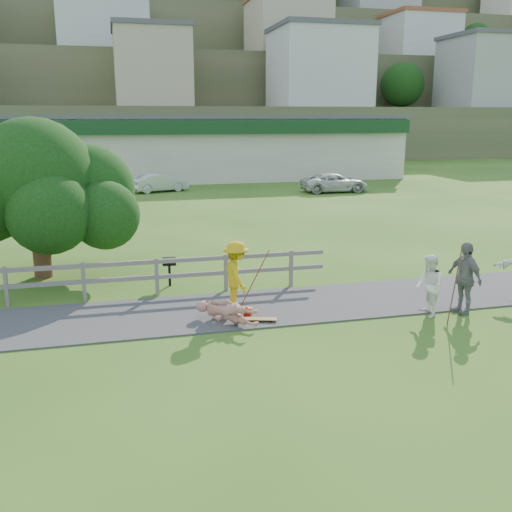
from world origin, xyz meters
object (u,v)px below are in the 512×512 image
Objects in this scene: skater_rider at (236,279)px; spectator_b at (464,278)px; skater_fallen at (227,312)px; bbq at (170,272)px; tree at (38,217)px; spectator_a at (429,286)px; car_silver at (159,183)px; car_white at (335,183)px.

skater_rider is 0.95× the size of spectator_b.
skater_fallen is 2.01× the size of bbq.
tree is (-4.86, 5.61, 1.63)m from skater_fallen.
skater_rider is 1.12× the size of spectator_a.
spectator_a reaches higher than car_silver.
car_white is at bearing -123.52° from car_silver.
car_silver is 0.84× the size of car_white.
car_white is at bearing -32.44° from skater_rider.
tree is (-16.79, -17.39, 1.32)m from car_white.
bbq is at bearing 22.42° from skater_rider.
car_silver is (0.04, 25.11, -0.28)m from skater_rider.
tree reaches higher than car_white.
spectator_b is 24.35m from car_white.
spectator_a is at bearing -32.10° from tree.
skater_rider is 1.09m from skater_fallen.
skater_rider reaches higher than skater_fallen.
spectator_a is at bearing -99.35° from spectator_b.
tree is at bearing 156.03° from bbq.
spectator_a reaches higher than skater_fallen.
spectator_b is 0.42× the size of car_white.
bbq is (-1.50, -22.29, -0.19)m from car_silver.
skater_rider is 1.04× the size of skater_fallen.
car_white is 0.76× the size of tree.
spectator_b reaches higher than car_white.
tree is at bearing -116.17° from spectator_a.
spectator_b is at bearing -29.65° from tree.
spectator_a is at bearing 164.30° from car_white.
spectator_a is 1.01m from spectator_b.
skater_rider is 4.94m from spectator_a.
car_silver is at bearing 47.33° from skater_fallen.
skater_rider is at bearing 152.91° from car_white.
spectator_a is at bearing -31.42° from bbq.
skater_fallen is 0.29× the size of tree.
car_white is 23.31m from bbq.
bbq is at bearing 146.53° from car_white.
skater_rider is at bearing -101.48° from spectator_a.
bbq is (-1.46, 2.81, -0.47)m from skater_rider.
spectator_a is (4.71, -1.48, -0.10)m from skater_rider.
skater_rider is at bearing -59.17° from bbq.
tree reaches higher than spectator_a.
spectator_b is (6.13, -0.65, 0.63)m from skater_fallen.
car_silver is at bearing -177.98° from spectator_b.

